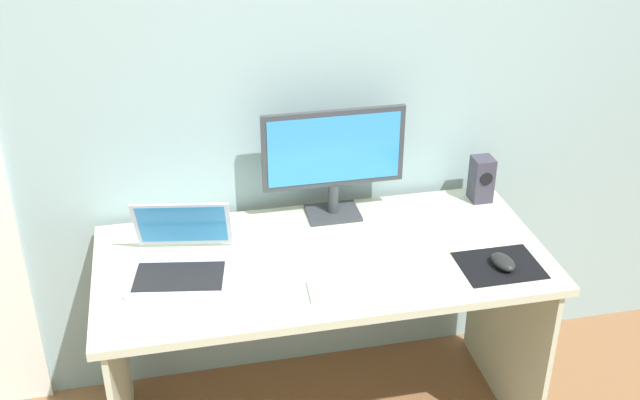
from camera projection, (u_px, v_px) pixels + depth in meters
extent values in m
cube|color=#91ADB3|center=(298.00, 55.00, 2.58)|extent=(6.00, 0.04, 2.50)
cube|color=beige|center=(322.00, 259.00, 2.51)|extent=(1.43, 0.68, 0.03)
cube|color=beige|center=(120.00, 375.00, 2.56)|extent=(0.02, 0.64, 0.69)
cube|color=beige|center=(507.00, 322.00, 2.81)|extent=(0.02, 0.64, 0.69)
cube|color=#35383E|center=(333.00, 213.00, 2.73)|extent=(0.18, 0.14, 0.01)
cylinder|color=#35383E|center=(333.00, 198.00, 2.71)|extent=(0.04, 0.04, 0.10)
cube|color=#35383E|center=(334.00, 149.00, 2.62)|extent=(0.48, 0.02, 0.27)
cube|color=#338CD8|center=(334.00, 150.00, 2.61)|extent=(0.45, 0.00, 0.24)
cube|color=#393545|center=(481.00, 179.00, 2.79)|extent=(0.07, 0.08, 0.16)
cylinder|color=black|center=(486.00, 179.00, 2.75)|extent=(0.05, 0.00, 0.05)
cube|color=silver|center=(180.00, 277.00, 2.39)|extent=(0.33, 0.26, 0.02)
cube|color=black|center=(179.00, 276.00, 2.37)|extent=(0.29, 0.20, 0.00)
cube|color=silver|center=(182.00, 224.00, 2.46)|extent=(0.31, 0.14, 0.19)
cube|color=#338CD8|center=(182.00, 224.00, 2.46)|extent=(0.28, 0.12, 0.16)
cube|color=white|center=(373.00, 286.00, 2.35)|extent=(0.39, 0.13, 0.01)
cube|color=black|center=(499.00, 265.00, 2.45)|extent=(0.25, 0.20, 0.00)
ellipsoid|color=black|center=(503.00, 262.00, 2.44)|extent=(0.08, 0.11, 0.04)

